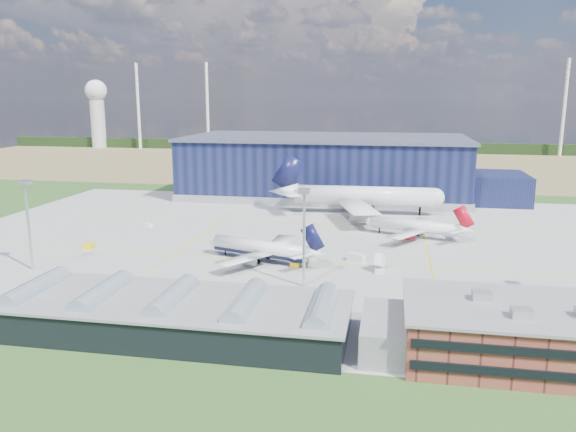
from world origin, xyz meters
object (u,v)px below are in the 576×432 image
Objects in this scene: light_mast_west at (27,210)px; gse_tug_b at (295,264)px; gse_tug_c at (428,222)px; gse_tug_a at (89,246)px; airstair at (380,265)px; car_a at (558,331)px; car_b at (232,288)px; ops_building at (545,334)px; airliner_navy at (260,240)px; gse_cart_b at (148,225)px; hangar at (332,169)px; gse_van_b at (356,258)px; airliner_widebody at (364,186)px; light_mast_center at (304,222)px; airliner_red at (413,220)px.

light_mast_west reaches higher than gse_tug_b.
gse_tug_a is at bearing -157.36° from gse_tug_c.
airstair is 47.38m from car_a.
gse_tug_a is 0.93× the size of car_b.
ops_building is 65.28m from car_b.
airliner_navy is 56.19m from gse_cart_b.
hangar is at bearing 121.71° from gse_tug_c.
light_mast_west reaches higher than gse_van_b.
airliner_navy is at bearing 163.67° from gse_tug_b.
gse_van_b is at bearing -118.01° from gse_tug_c.
airliner_navy is at bearing 125.98° from gse_van_b.
ops_building is 13.27× the size of car_a.
gse_tug_c is (46.74, 53.54, -5.06)m from airliner_navy.
gse_van_b is at bearing 123.26° from ops_building.
airliner_navy reaches higher than gse_cart_b.
airliner_widebody reaches higher than airstair.
light_mast_west reaches higher than car_a.
car_b is (-60.61, 23.88, -4.13)m from ops_building.
car_a is at bearing -97.52° from gse_cart_b.
gse_van_b is at bearing 15.49° from light_mast_west.
hangar is 163.51m from ops_building.
gse_van_b reaches higher than gse_tug_c.
gse_tug_a reaches higher than gse_cart_b.
light_mast_west is at bearing -166.63° from gse_cart_b.
light_mast_center reaches higher than car_a.
gse_van_b is (10.67, 22.35, -14.33)m from light_mast_center.
hangar is at bearing 16.25° from car_a.
ops_building is 102.46m from gse_tug_c.
gse_tug_c is at bearing -113.06° from airliner_navy.
car_b is at bearing -117.18° from gse_cart_b.
gse_tug_c is at bearing 2.87° from gse_van_b.
light_mast_center reaches higher than gse_tug_b.
car_a is at bearing -70.14° from airliner_widebody.
airliner_navy reaches higher than airliner_red.
light_mast_west and light_mast_center have the same top height.
airliner_red is 9.89× the size of gse_tug_c.
gse_tug_a is at bearing 117.37° from gse_van_b.
gse_tug_c is at bearing 35.05° from light_mast_west.
gse_cart_b is (-53.73, -75.15, -10.96)m from hangar.
light_mast_west is 6.14× the size of gse_tug_a.
gse_tug_b is (-4.56, 14.99, -14.70)m from light_mast_center.
airstair is (83.43, -5.41, 0.75)m from gse_tug_a.
airliner_red reaches higher than car_b.
airliner_widebody is 70.56m from airstair.
airliner_red is (96.19, 52.00, -9.75)m from light_mast_west.
airstair is 39.14m from car_b.
gse_tug_a reaches higher than car_a.
car_b is at bearing -93.68° from hangar.
light_mast_west is 4.80× the size of airstair.
airliner_red reaches higher than gse_tug_b.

